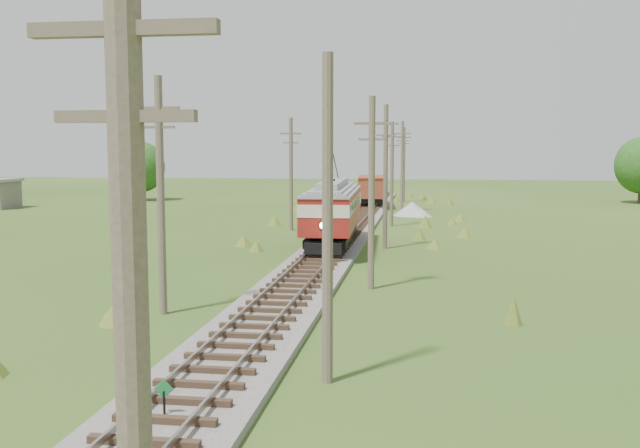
% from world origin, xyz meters
% --- Properties ---
extents(railbed_main, '(3.60, 96.00, 0.57)m').
position_xyz_m(railbed_main, '(0.00, 34.00, 0.19)').
color(railbed_main, '#605B54').
rests_on(railbed_main, ground).
extents(switch_marker, '(0.45, 0.06, 1.08)m').
position_xyz_m(switch_marker, '(-0.20, 1.50, 0.63)').
color(switch_marker, black).
rests_on(switch_marker, ground).
extents(streetcar, '(3.36, 12.43, 5.64)m').
position_xyz_m(streetcar, '(0.00, 30.18, 2.63)').
color(streetcar, black).
rests_on(streetcar, ground).
extents(gondola, '(3.36, 8.49, 2.75)m').
position_xyz_m(gondola, '(0.00, 62.03, 2.05)').
color(gondola, black).
rests_on(gondola, ground).
extents(gravel_pile, '(3.64, 3.86, 1.32)m').
position_xyz_m(gravel_pile, '(4.64, 53.12, 0.62)').
color(gravel_pile, gray).
rests_on(gravel_pile, ground).
extents(utility_pole_r_0, '(1.60, 0.30, 8.50)m').
position_xyz_m(utility_pole_r_0, '(3.20, -8.00, 4.37)').
color(utility_pole_r_0, brown).
rests_on(utility_pole_r_0, ground).
extents(utility_pole_r_1, '(0.30, 0.30, 8.80)m').
position_xyz_m(utility_pole_r_1, '(3.10, 5.00, 4.40)').
color(utility_pole_r_1, brown).
rests_on(utility_pole_r_1, ground).
extents(utility_pole_r_2, '(1.60, 0.30, 8.60)m').
position_xyz_m(utility_pole_r_2, '(3.30, 18.00, 4.42)').
color(utility_pole_r_2, brown).
rests_on(utility_pole_r_2, ground).
extents(utility_pole_r_3, '(1.60, 0.30, 9.00)m').
position_xyz_m(utility_pole_r_3, '(3.20, 31.00, 4.63)').
color(utility_pole_r_3, brown).
rests_on(utility_pole_r_3, ground).
extents(utility_pole_r_4, '(1.60, 0.30, 8.40)m').
position_xyz_m(utility_pole_r_4, '(3.00, 44.00, 4.32)').
color(utility_pole_r_4, brown).
rests_on(utility_pole_r_4, ground).
extents(utility_pole_r_5, '(1.60, 0.30, 8.90)m').
position_xyz_m(utility_pole_r_5, '(3.40, 57.00, 4.58)').
color(utility_pole_r_5, brown).
rests_on(utility_pole_r_5, ground).
extents(utility_pole_r_6, '(1.60, 0.30, 8.70)m').
position_xyz_m(utility_pole_r_6, '(3.20, 70.00, 4.47)').
color(utility_pole_r_6, brown).
rests_on(utility_pole_r_6, ground).
extents(utility_pole_l_a, '(1.60, 0.30, 9.00)m').
position_xyz_m(utility_pole_l_a, '(-4.20, 12.00, 4.63)').
color(utility_pole_l_a, brown).
rests_on(utility_pole_l_a, ground).
extents(utility_pole_l_b, '(1.60, 0.30, 8.60)m').
position_xyz_m(utility_pole_l_b, '(-4.50, 40.00, 4.42)').
color(utility_pole_l_b, brown).
rests_on(utility_pole_l_b, ground).
extents(tree_mid_a, '(5.46, 5.46, 7.03)m').
position_xyz_m(tree_mid_a, '(-28.00, 68.00, 4.02)').
color(tree_mid_a, '#38281C').
rests_on(tree_mid_a, ground).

